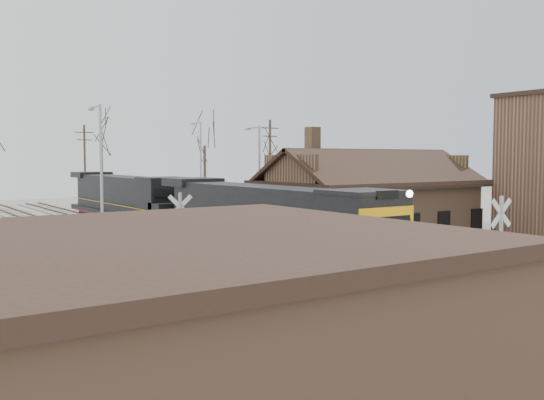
% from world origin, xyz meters
% --- Properties ---
extents(ground, '(140.00, 140.00, 0.00)m').
position_xyz_m(ground, '(0.00, 0.00, 0.00)').
color(ground, '#9B968C').
rests_on(ground, ground).
extents(road, '(60.00, 9.00, 0.03)m').
position_xyz_m(road, '(0.00, 0.00, 0.01)').
color(road, '#5D5D62').
rests_on(road, ground).
extents(parking_lot, '(22.00, 26.00, 0.03)m').
position_xyz_m(parking_lot, '(18.00, 4.00, 0.02)').
color(parking_lot, '#5D5D62').
rests_on(parking_lot, ground).
extents(track_main, '(3.40, 90.00, 0.24)m').
position_xyz_m(track_main, '(0.00, 15.00, 0.07)').
color(track_main, '#9B968C').
rests_on(track_main, ground).
extents(track_siding, '(3.40, 90.00, 0.24)m').
position_xyz_m(track_siding, '(-4.50, 15.00, 0.07)').
color(track_siding, '#9B968C').
rests_on(track_siding, ground).
extents(depot, '(15.20, 9.31, 7.90)m').
position_xyz_m(depot, '(11.99, 12.00, 2.41)').
color(depot, '#8F674A').
rests_on(depot, ground).
extents(commercial_building, '(12.40, 10.40, 4.30)m').
position_xyz_m(commercial_building, '(-13.00, -8.00, 2.16)').
color(commercial_building, '#8F674A').
rests_on(commercial_building, ground).
extents(locomotive_lead, '(3.02, 20.26, 4.50)m').
position_xyz_m(locomotive_lead, '(0.00, 6.57, 2.36)').
color(locomotive_lead, black).
rests_on(locomotive_lead, ground).
extents(locomotive_trailing, '(3.02, 20.26, 4.26)m').
position_xyz_m(locomotive_trailing, '(0.00, 27.10, 2.36)').
color(locomotive_trailing, black).
rests_on(locomotive_trailing, ground).
extents(crossbuck_near, '(1.24, 0.33, 4.36)m').
position_xyz_m(crossbuck_near, '(2.47, -5.19, 2.03)').
color(crossbuck_near, '#A5A8AD').
rests_on(crossbuck_near, ground).
extents(crossbuck_far, '(1.15, 0.52, 4.24)m').
position_xyz_m(crossbuck_far, '(-5.77, 5.57, 1.98)').
color(crossbuck_far, '#A5A8AD').
rests_on(crossbuck_far, ground).
extents(streetlight_a, '(0.25, 2.04, 8.96)m').
position_xyz_m(streetlight_a, '(-5.83, 16.22, 5.01)').
color(streetlight_a, '#A5A8AD').
rests_on(streetlight_a, ground).
extents(streetlight_b, '(0.25, 2.04, 8.20)m').
position_xyz_m(streetlight_b, '(7.42, 19.43, 4.63)').
color(streetlight_b, '#A5A8AD').
rests_on(streetlight_b, ground).
extents(streetlight_c, '(0.25, 2.04, 9.27)m').
position_xyz_m(streetlight_c, '(9.42, 32.76, 5.17)').
color(streetlight_c, '#A5A8AD').
rests_on(streetlight_c, ground).
extents(utility_pole_b, '(2.00, 0.24, 9.31)m').
position_xyz_m(utility_pole_b, '(2.27, 45.55, 4.87)').
color(utility_pole_b, '#382D23').
rests_on(utility_pole_b, ground).
extents(utility_pole_c, '(2.00, 0.24, 9.51)m').
position_xyz_m(utility_pole_c, '(15.65, 29.99, 4.98)').
color(utility_pole_c, '#382D23').
rests_on(utility_pole_c, ground).
extents(tree_c, '(5.35, 5.35, 13.12)m').
position_xyz_m(tree_c, '(5.75, 50.44, 9.35)').
color(tree_c, '#382D23').
rests_on(tree_c, ground).
extents(tree_d, '(4.78, 4.78, 11.70)m').
position_xyz_m(tree_d, '(14.23, 40.91, 8.34)').
color(tree_d, '#382D23').
rests_on(tree_d, ground).
extents(tree_e, '(3.70, 3.70, 9.06)m').
position_xyz_m(tree_e, '(22.25, 39.67, 6.44)').
color(tree_e, '#382D23').
rests_on(tree_e, ground).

